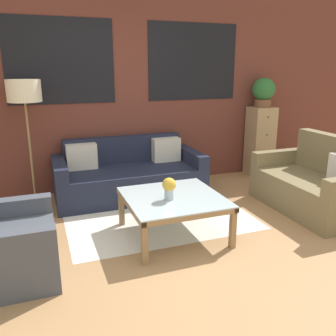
{
  "coord_description": "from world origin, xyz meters",
  "views": [
    {
      "loc": [
        -1.32,
        -2.64,
        1.73
      ],
      "look_at": [
        0.12,
        1.24,
        0.55
      ],
      "focal_mm": 38.0,
      "sensor_mm": 36.0,
      "label": 1
    }
  ],
  "objects": [
    {
      "name": "flower_vase",
      "position": [
        -0.14,
        0.51,
        0.57
      ],
      "size": [
        0.14,
        0.14,
        0.23
      ],
      "color": "#ADBCC6",
      "rests_on": "coffee_table"
    },
    {
      "name": "settee_vintage",
      "position": [
        1.83,
        0.64,
        0.31
      ],
      "size": [
        0.8,
        1.43,
        0.92
      ],
      "color": "olive",
      "rests_on": "ground_plane"
    },
    {
      "name": "floor_lamp",
      "position": [
        -1.43,
        2.05,
        1.39
      ],
      "size": [
        0.4,
        0.4,
        1.59
      ],
      "color": "olive",
      "rests_on": "ground_plane"
    },
    {
      "name": "coffee_table",
      "position": [
        -0.06,
        0.58,
        0.38
      ],
      "size": [
        0.98,
        0.98,
        0.44
      ],
      "color": "silver",
      "rests_on": "ground_plane"
    },
    {
      "name": "ground_plane",
      "position": [
        0.0,
        0.0,
        0.0
      ],
      "size": [
        16.0,
        16.0,
        0.0
      ],
      "primitive_type": "plane",
      "color": "#AD7F51"
    },
    {
      "name": "drawer_cabinet",
      "position": [
        2.08,
        2.19,
        0.56
      ],
      "size": [
        0.39,
        0.36,
        1.11
      ],
      "color": "tan",
      "rests_on": "ground_plane"
    },
    {
      "name": "potted_plant",
      "position": [
        2.08,
        2.19,
        1.36
      ],
      "size": [
        0.36,
        0.36,
        0.46
      ],
      "color": "brown",
      "rests_on": "drawer_cabinet"
    },
    {
      "name": "rug",
      "position": [
        -0.06,
        1.19,
        0.0
      ],
      "size": [
        2.14,
        1.7,
        0.0
      ],
      "color": "silver",
      "rests_on": "ground_plane"
    },
    {
      "name": "wall_back_brick",
      "position": [
        0.0,
        2.44,
        1.41
      ],
      "size": [
        8.4,
        0.09,
        2.8
      ],
      "color": "brown",
      "rests_on": "ground_plane"
    },
    {
      "name": "armchair_corner",
      "position": [
        -1.69,
        0.36,
        0.28
      ],
      "size": [
        0.8,
        0.88,
        0.84
      ],
      "color": "#474C56",
      "rests_on": "ground_plane"
    },
    {
      "name": "couch_dark",
      "position": [
        -0.19,
        1.95,
        0.28
      ],
      "size": [
        1.99,
        0.88,
        0.78
      ],
      "color": "#1E2338",
      "rests_on": "ground_plane"
    }
  ]
}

